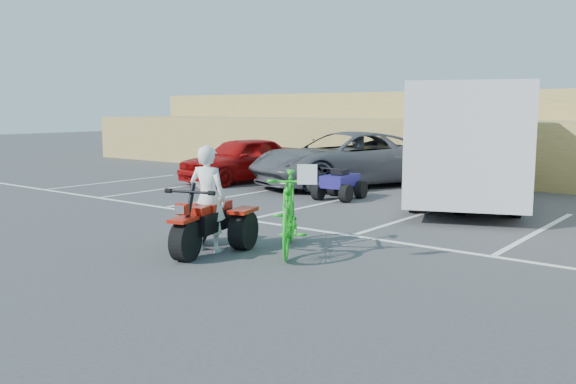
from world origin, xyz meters
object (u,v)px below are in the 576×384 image
Objects in this scene: rider at (208,199)px; grey_pickup at (344,159)px; green_dirt_bike at (289,212)px; red_car at (241,159)px; quad_atv_blue at (340,199)px; red_trike_atv at (204,253)px; quad_atv_green at (438,210)px; cargo_trailer at (467,141)px.

rider is 0.30× the size of grey_pickup.
grey_pickup reaches higher than green_dirt_bike.
quad_atv_blue is (4.71, -1.27, -0.74)m from red_car.
rider reaches higher than grey_pickup.
green_dirt_bike is 0.52× the size of red_car.
rider is at bearing 90.00° from red_trike_atv.
quad_atv_green reaches higher than quad_atv_blue.
rider reaches higher than red_trike_atv.
red_trike_atv is 0.91m from rider.
green_dirt_bike is 6.85m from cargo_trailer.
green_dirt_bike is 10.05m from red_car.
red_car is 0.64× the size of cargo_trailer.
cargo_trailer reaches higher than green_dirt_bike.
rider is 6.65m from quad_atv_blue.
red_car reaches higher than quad_atv_green.
rider is at bearing -178.32° from green_dirt_bike.
quad_atv_green is at bearing 54.25° from green_dirt_bike.
red_car is at bearing 157.61° from cargo_trailer.
quad_atv_blue is at bearing -93.21° from rider.
red_trike_atv is 9.51m from grey_pickup.
grey_pickup reaches higher than quad_atv_blue.
rider is at bearing -122.74° from quad_atv_green.
red_trike_atv reaches higher than quad_atv_green.
quad_atv_green is at bearing 62.64° from red_trike_atv.
red_car is 2.62× the size of quad_atv_green.
green_dirt_bike reaches higher than quad_atv_green.
green_dirt_bike is 6.23m from quad_atv_blue.
grey_pickup is at bearing 82.86° from green_dirt_bike.
green_dirt_bike is 0.33× the size of cargo_trailer.
red_car is 3.21× the size of quad_atv_blue.
grey_pickup is (-2.97, 8.99, 0.85)m from red_trike_atv.
cargo_trailer is (1.51, 7.58, 0.71)m from rider.
rider is at bearing -82.56° from quad_atv_blue.
rider is at bearing -48.54° from grey_pickup.
cargo_trailer is (4.44, -1.27, 0.76)m from grey_pickup.
red_trike_atv reaches higher than quad_atv_blue.
green_dirt_bike is 1.67× the size of quad_atv_blue.
cargo_trailer is at bearing 62.83° from red_trike_atv.
cargo_trailer is (1.46, 7.72, 1.61)m from red_trike_atv.
grey_pickup is 3.48m from red_car.
cargo_trailer is at bearing -117.68° from rider.
red_trike_atv is at bearing -44.92° from red_car.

